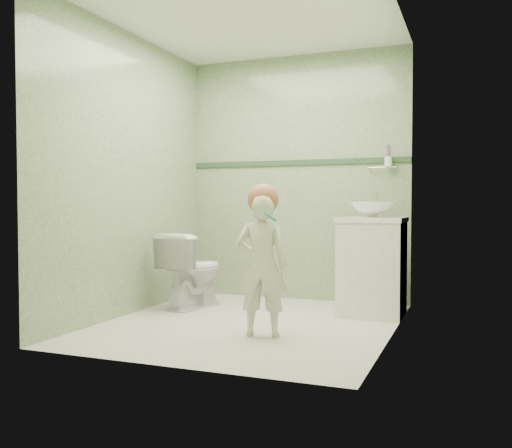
% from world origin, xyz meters
% --- Properties ---
extents(ground, '(2.50, 2.50, 0.00)m').
position_xyz_m(ground, '(0.00, 0.00, 0.00)').
color(ground, beige).
rests_on(ground, ground).
extents(room_shell, '(2.50, 2.54, 2.40)m').
position_xyz_m(room_shell, '(0.00, 0.00, 1.20)').
color(room_shell, gray).
rests_on(room_shell, ground).
extents(trim_stripe, '(2.20, 0.02, 0.05)m').
position_xyz_m(trim_stripe, '(0.00, 1.24, 1.35)').
color(trim_stripe, '#2B4A2D').
rests_on(trim_stripe, room_shell).
extents(vanity, '(0.52, 0.50, 0.80)m').
position_xyz_m(vanity, '(0.84, 0.70, 0.40)').
color(vanity, silver).
rests_on(vanity, ground).
extents(counter, '(0.54, 0.52, 0.04)m').
position_xyz_m(counter, '(0.84, 0.70, 0.81)').
color(counter, white).
rests_on(counter, vanity).
extents(basin, '(0.37, 0.37, 0.13)m').
position_xyz_m(basin, '(0.84, 0.70, 0.89)').
color(basin, white).
rests_on(basin, counter).
extents(faucet, '(0.03, 0.13, 0.18)m').
position_xyz_m(faucet, '(0.84, 0.89, 0.97)').
color(faucet, silver).
rests_on(faucet, counter).
extents(cup_holder, '(0.26, 0.07, 0.21)m').
position_xyz_m(cup_holder, '(0.89, 1.18, 1.33)').
color(cup_holder, silver).
rests_on(cup_holder, room_shell).
extents(toilet, '(0.48, 0.72, 0.68)m').
position_xyz_m(toilet, '(-0.74, 0.46, 0.34)').
color(toilet, white).
rests_on(toilet, ground).
extents(toddler, '(0.41, 0.31, 1.01)m').
position_xyz_m(toddler, '(0.24, -0.34, 0.50)').
color(toddler, beige).
rests_on(toddler, ground).
extents(hair_cap, '(0.22, 0.22, 0.22)m').
position_xyz_m(hair_cap, '(0.24, -0.32, 0.97)').
color(hair_cap, '#A86040').
rests_on(hair_cap, toddler).
extents(teal_toothbrush, '(0.11, 0.14, 0.08)m').
position_xyz_m(teal_toothbrush, '(0.33, -0.45, 0.85)').
color(teal_toothbrush, '#0D9791').
rests_on(teal_toothbrush, toddler).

